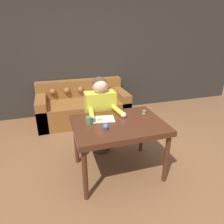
# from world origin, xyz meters

# --- Properties ---
(ground_plane) EXTENTS (16.00, 16.00, 0.00)m
(ground_plane) POSITION_xyz_m (0.00, 0.00, 0.00)
(ground_plane) COLOR brown
(wall_back) EXTENTS (8.00, 0.06, 2.60)m
(wall_back) POSITION_xyz_m (0.00, 2.32, 1.30)
(wall_back) COLOR #2D2823
(wall_back) RESTS_ON ground_plane
(dining_table) EXTENTS (1.15, 0.85, 0.75)m
(dining_table) POSITION_xyz_m (-0.05, -0.01, 0.67)
(dining_table) COLOR #472314
(dining_table) RESTS_ON ground_plane
(couch) EXTENTS (1.86, 0.92, 0.81)m
(couch) POSITION_xyz_m (-0.22, 1.86, 0.29)
(couch) COLOR brown
(couch) RESTS_ON ground_plane
(person) EXTENTS (0.50, 0.62, 1.22)m
(person) POSITION_xyz_m (-0.15, 0.54, 0.63)
(person) COLOR #33281E
(person) RESTS_ON ground_plane
(pattern_paper_main) EXTENTS (0.33, 0.27, 0.00)m
(pattern_paper_main) POSITION_xyz_m (-0.22, 0.14, 0.75)
(pattern_paper_main) COLOR beige
(pattern_paper_main) RESTS_ON dining_table
(scissors) EXTENTS (0.20, 0.16, 0.01)m
(scissors) POSITION_xyz_m (-0.24, 0.15, 0.75)
(scissors) COLOR silver
(scissors) RESTS_ON dining_table
(mug) EXTENTS (0.11, 0.08, 0.09)m
(mug) POSITION_xyz_m (-0.42, 0.07, 0.79)
(mug) COLOR #47704C
(mug) RESTS_ON dining_table
(thread_spool) EXTENTS (0.04, 0.04, 0.05)m
(thread_spool) POSITION_xyz_m (0.38, 0.15, 0.77)
(thread_spool) COLOR #338C4C
(thread_spool) RESTS_ON dining_table
(pin_cushion) EXTENTS (0.07, 0.07, 0.07)m
(pin_cushion) POSITION_xyz_m (-0.26, -0.14, 0.78)
(pin_cushion) COLOR #4C3828
(pin_cushion) RESTS_ON dining_table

